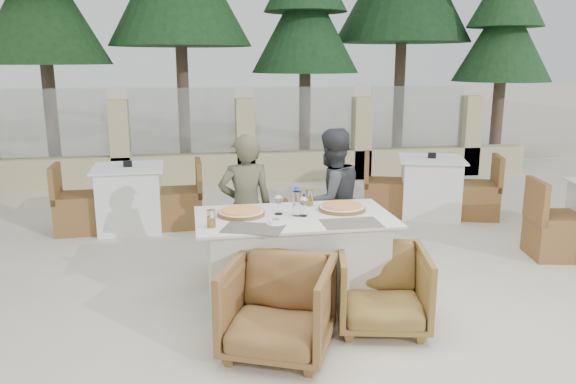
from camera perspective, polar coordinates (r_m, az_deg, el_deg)
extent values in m
plane|color=beige|center=(4.94, 1.49, -10.71)|extent=(80.00, 80.00, 0.00)
cube|color=beige|center=(18.55, -7.20, 6.98)|extent=(30.00, 16.00, 0.01)
cone|color=#1B401B|center=(11.73, -23.70, 15.83)|extent=(2.42, 2.42, 5.50)
cone|color=#1E4621|center=(11.88, 1.76, 15.65)|extent=(2.20, 2.20, 5.00)
cone|color=#214B23|center=(12.66, 21.00, 13.52)|extent=(1.98, 1.98, 4.50)
cube|color=#59544C|center=(4.24, -3.54, -3.71)|extent=(0.53, 0.44, 0.00)
cube|color=#625D54|center=(4.39, 6.45, -3.17)|extent=(0.45, 0.30, 0.00)
cylinder|color=orange|center=(4.60, -4.78, -2.05)|extent=(0.47, 0.47, 0.05)
cylinder|color=#C6411B|center=(4.76, 5.51, -1.54)|extent=(0.50, 0.50, 0.05)
cylinder|color=#A6BDDA|center=(4.55, 0.92, -0.95)|extent=(0.09, 0.09, 0.24)
cylinder|color=gold|center=(4.29, -7.80, -2.69)|extent=(0.09, 0.09, 0.13)
cylinder|color=gold|center=(4.88, 2.17, -0.59)|extent=(0.09, 0.09, 0.14)
imported|color=olive|center=(5.49, -3.43, -4.95)|extent=(0.79, 0.81, 0.59)
imported|color=brown|center=(5.59, 3.33, -4.30)|extent=(0.73, 0.75, 0.64)
imported|color=brown|center=(3.97, -0.99, -11.69)|extent=(0.94, 0.95, 0.67)
imported|color=olive|center=(4.38, 9.54, -9.65)|extent=(0.80, 0.82, 0.63)
imported|color=#54543D|center=(5.16, -4.32, -1.63)|extent=(0.52, 0.36, 1.37)
imported|color=#393C3F|center=(5.35, 4.39, -0.94)|extent=(0.82, 0.74, 1.39)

